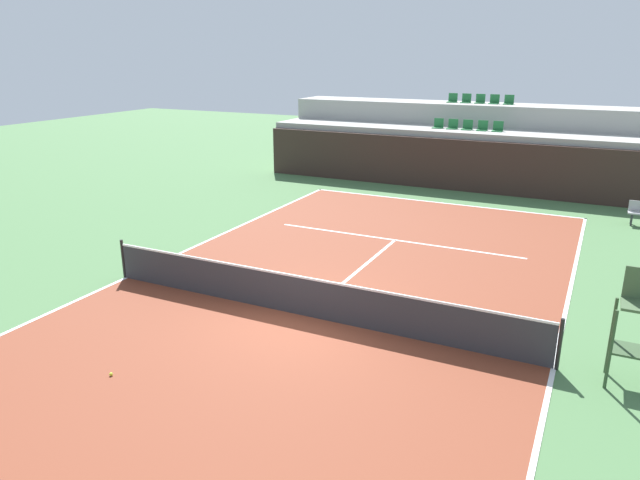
# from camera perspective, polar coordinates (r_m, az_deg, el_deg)

# --- Properties ---
(ground_plane) EXTENTS (80.00, 80.00, 0.00)m
(ground_plane) POSITION_cam_1_polar(r_m,az_deg,el_deg) (13.72, -1.55, -7.40)
(ground_plane) COLOR #477042
(court_surface) EXTENTS (11.00, 24.00, 0.01)m
(court_surface) POSITION_cam_1_polar(r_m,az_deg,el_deg) (13.72, -1.55, -7.38)
(court_surface) COLOR brown
(court_surface) RESTS_ON ground_plane
(baseline_far) EXTENTS (11.00, 0.10, 0.00)m
(baseline_far) POSITION_cam_1_polar(r_m,az_deg,el_deg) (24.36, 11.61, 3.58)
(baseline_far) COLOR white
(baseline_far) RESTS_ON court_surface
(sideline_left) EXTENTS (0.10, 24.00, 0.00)m
(sideline_left) POSITION_cam_1_polar(r_m,az_deg,el_deg) (16.76, -18.33, -3.50)
(sideline_left) COLOR white
(sideline_left) RESTS_ON court_surface
(sideline_right) EXTENTS (0.10, 24.00, 0.00)m
(sideline_right) POSITION_cam_1_polar(r_m,az_deg,el_deg) (12.44, 21.80, -11.55)
(sideline_right) COLOR white
(sideline_right) RESTS_ON court_surface
(service_line_far) EXTENTS (8.26, 0.10, 0.00)m
(service_line_far) POSITION_cam_1_polar(r_m,az_deg,el_deg) (19.23, 7.32, -0.00)
(service_line_far) COLOR white
(service_line_far) RESTS_ON court_surface
(centre_service_line) EXTENTS (0.10, 6.40, 0.00)m
(centre_service_line) POSITION_cam_1_polar(r_m,az_deg,el_deg) (16.39, 3.64, -3.07)
(centre_service_line) COLOR white
(centre_service_line) RESTS_ON court_surface
(back_wall) EXTENTS (18.56, 0.30, 2.24)m
(back_wall) POSITION_cam_1_polar(r_m,az_deg,el_deg) (26.62, 13.23, 7.12)
(back_wall) COLOR #33231E
(back_wall) RESTS_ON ground_plane
(stands_tier_lower) EXTENTS (18.56, 2.40, 2.51)m
(stands_tier_lower) POSITION_cam_1_polar(r_m,az_deg,el_deg) (27.90, 13.90, 7.82)
(stands_tier_lower) COLOR #9E9E99
(stands_tier_lower) RESTS_ON ground_plane
(stands_tier_upper) EXTENTS (18.56, 2.40, 3.50)m
(stands_tier_upper) POSITION_cam_1_polar(r_m,az_deg,el_deg) (30.15, 15.00, 9.41)
(stands_tier_upper) COLOR #9E9E99
(stands_tier_upper) RESTS_ON ground_plane
(seating_row_lower) EXTENTS (3.13, 0.44, 0.44)m
(seating_row_lower) POSITION_cam_1_polar(r_m,az_deg,el_deg) (27.80, 14.16, 10.65)
(seating_row_lower) COLOR #1E6633
(seating_row_lower) RESTS_ON stands_tier_lower
(seating_row_upper) EXTENTS (3.13, 0.44, 0.44)m
(seating_row_upper) POSITION_cam_1_polar(r_m,az_deg,el_deg) (30.04, 15.33, 12.96)
(seating_row_upper) COLOR #1E6633
(seating_row_upper) RESTS_ON stands_tier_upper
(tennis_net) EXTENTS (11.08, 0.08, 1.07)m
(tennis_net) POSITION_cam_1_polar(r_m,az_deg,el_deg) (13.51, -1.57, -5.45)
(tennis_net) COLOR black
(tennis_net) RESTS_ON court_surface
(umpire_chair) EXTENTS (0.76, 0.66, 2.20)m
(umpire_chair) POSITION_cam_1_polar(r_m,az_deg,el_deg) (12.01, 28.42, -7.30)
(umpire_chair) COLOR #334C2D
(umpire_chair) RESTS_ON ground_plane
(tennis_ball_1) EXTENTS (0.07, 0.07, 0.07)m
(tennis_ball_1) POSITION_cam_1_polar(r_m,az_deg,el_deg) (12.01, -19.70, -12.21)
(tennis_ball_1) COLOR #CCE033
(tennis_ball_1) RESTS_ON court_surface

